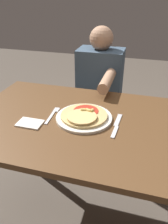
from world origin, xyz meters
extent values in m
plane|color=brown|center=(0.00, 0.00, 0.00)|extent=(8.00, 8.00, 0.00)
cube|color=brown|center=(0.00, 0.00, 0.75)|extent=(1.29, 0.78, 0.03)
cylinder|color=brown|center=(-0.59, 0.33, 0.37)|extent=(0.06, 0.06, 0.74)
cylinder|color=silver|center=(-0.03, 0.01, 0.78)|extent=(0.29, 0.29, 0.01)
cylinder|color=tan|center=(-0.03, 0.01, 0.79)|extent=(0.24, 0.24, 0.01)
cylinder|color=#B22D1E|center=(-0.03, 0.05, 0.80)|extent=(0.13, 0.13, 0.00)
cylinder|color=#DDB771|center=(-0.03, -0.02, 0.80)|extent=(0.15, 0.15, 0.01)
cylinder|color=#E5BC5B|center=(-0.02, 0.04, 0.81)|extent=(0.03, 0.03, 0.02)
cylinder|color=#E5BC5B|center=(-0.05, 0.03, 0.81)|extent=(0.03, 0.02, 0.02)
cylinder|color=#E5BC5B|center=(0.00, 0.04, 0.81)|extent=(0.03, 0.03, 0.02)
cube|color=silver|center=(-0.21, -0.03, 0.77)|extent=(0.02, 0.13, 0.00)
cube|color=silver|center=(-0.21, 0.06, 0.77)|extent=(0.03, 0.05, 0.00)
cube|color=silver|center=(0.14, -0.07, 0.77)|extent=(0.02, 0.10, 0.00)
cube|color=silver|center=(0.14, 0.04, 0.77)|extent=(0.03, 0.12, 0.00)
cube|color=silver|center=(-0.28, -0.11, 0.77)|extent=(0.12, 0.09, 0.01)
cylinder|color=#2D2D38|center=(-0.17, 0.67, 0.24)|extent=(0.11, 0.11, 0.48)
cylinder|color=#2D2D38|center=(-0.01, 0.67, 0.24)|extent=(0.11, 0.11, 0.48)
cube|color=#3D5166|center=(-0.09, 0.67, 0.72)|extent=(0.34, 0.22, 0.49)
sphere|color=tan|center=(-0.09, 0.67, 1.05)|extent=(0.17, 0.17, 0.17)
cylinder|color=tan|center=(0.01, 0.41, 0.84)|extent=(0.07, 0.30, 0.07)
camera|label=1|loc=(0.23, -0.91, 1.36)|focal=35.00mm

